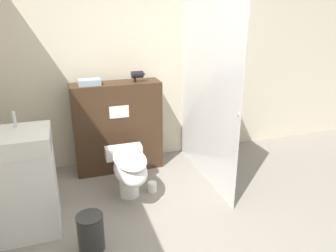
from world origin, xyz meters
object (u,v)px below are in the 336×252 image
at_px(toilet, 129,169).
at_px(waste_bin, 91,232).
at_px(sink_vanity, 23,183).
at_px(hair_drier, 138,75).

bearing_deg(toilet, waste_bin, -125.14).
xyz_separation_m(sink_vanity, hair_drier, (1.24, 0.90, 0.69)).
xyz_separation_m(hair_drier, waste_bin, (-0.74, -1.33, -1.00)).
bearing_deg(toilet, sink_vanity, -166.94).
distance_m(hair_drier, waste_bin, 1.82).
xyz_separation_m(toilet, waste_bin, (-0.46, -0.66, -0.17)).
relative_size(sink_vanity, hair_drier, 6.63).
relative_size(hair_drier, waste_bin, 0.51).
height_order(toilet, hair_drier, hair_drier).
relative_size(toilet, waste_bin, 2.20).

